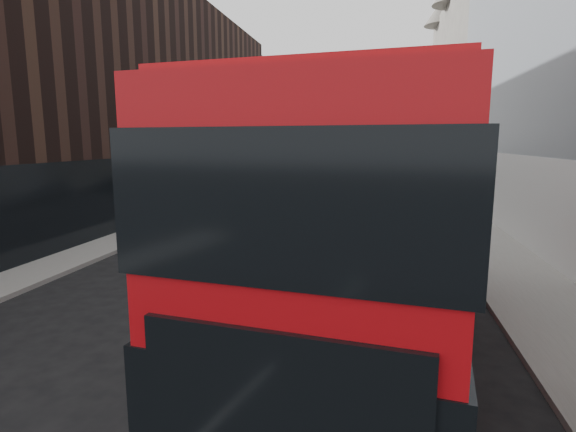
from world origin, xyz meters
The scene contains 12 objects.
sidewalk_right centered at (7.50, 25.00, 0.07)m, with size 3.00×80.00×0.15m, color slate.
sidewalk_left centered at (-8.00, 25.00, 0.07)m, with size 2.00×80.00×0.15m, color slate.
building_modern_block centered at (11.47, 21.00, 9.90)m, with size 5.03×22.00×20.00m.
building_victorian centered at (11.38, 44.00, 9.66)m, with size 6.50×24.00×21.00m.
building_left_mid centered at (-11.50, 30.00, 7.00)m, with size 5.00×24.00×14.00m, color black.
building_left_far centered at (-11.50, 52.00, 6.50)m, with size 5.00×20.00×13.00m, color slate.
street_lamp centered at (-8.22, 18.00, 4.18)m, with size 1.06×0.22×7.00m.
red_bus centered at (3.09, 5.39, 2.80)m, with size 4.43×12.70×5.03m.
grey_bus centered at (2.11, 42.90, 1.75)m, with size 3.01×10.26×3.28m.
car_a centered at (3.38, 14.11, 0.76)m, with size 1.79×4.46×1.52m, color black.
car_b centered at (3.59, 24.89, 0.77)m, with size 1.63×4.66×1.54m, color gray.
car_c centered at (2.00, 31.34, 0.68)m, with size 1.91×4.69×1.36m, color black.
Camera 1 is at (3.06, -3.98, 4.39)m, focal length 28.00 mm.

